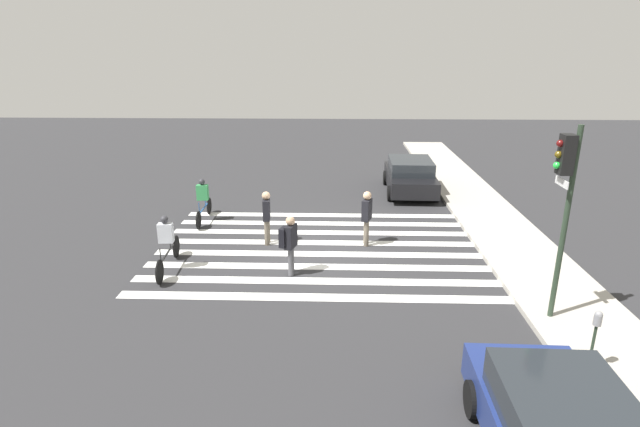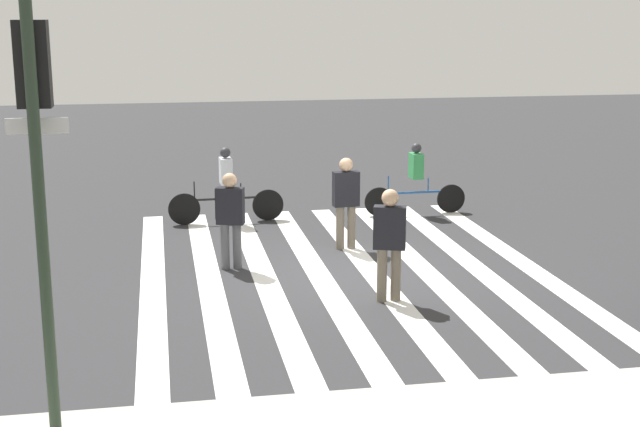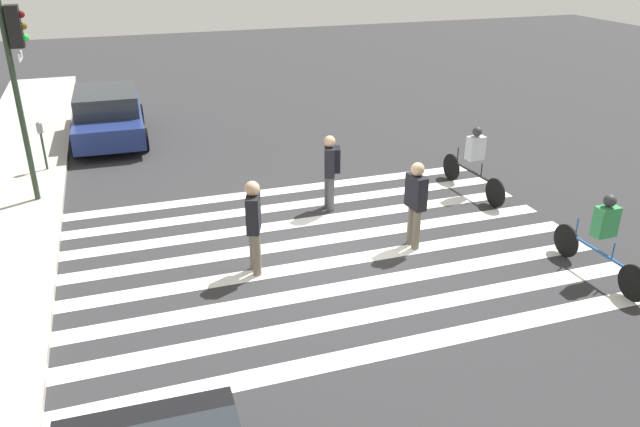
% 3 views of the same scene
% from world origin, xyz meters
% --- Properties ---
extents(ground_plane, '(60.00, 60.00, 0.00)m').
position_xyz_m(ground_plane, '(0.00, 0.00, 0.00)').
color(ground_plane, '#2D2D30').
extents(crosswalk_stripes, '(6.95, 10.00, 0.01)m').
position_xyz_m(crosswalk_stripes, '(-0.00, 0.00, 0.00)').
color(crosswalk_stripes, white).
rests_on(crosswalk_stripes, ground_plane).
extents(traffic_light, '(0.60, 0.50, 4.54)m').
position_xyz_m(traffic_light, '(4.25, 5.41, 3.18)').
color(traffic_light, '#283828').
rests_on(traffic_light, ground_plane).
extents(pedestrian_adult_tall_backpack, '(0.54, 0.37, 1.78)m').
position_xyz_m(pedestrian_adult_tall_backpack, '(-0.35, 1.55, 1.00)').
color(pedestrian_adult_tall_backpack, '#6B6051').
rests_on(pedestrian_adult_tall_backpack, ground_plane).
extents(pedestrian_adult_blue_shirt, '(0.52, 0.49, 1.71)m').
position_xyz_m(pedestrian_adult_blue_shirt, '(1.92, -0.71, 1.00)').
color(pedestrian_adult_blue_shirt, '#4C4C51').
rests_on(pedestrian_adult_blue_shirt, ground_plane).
extents(pedestrian_child_with_backpack, '(0.50, 0.26, 1.75)m').
position_xyz_m(pedestrian_child_with_backpack, '(-0.34, -1.63, 0.99)').
color(pedestrian_child_with_backpack, '#6B6051').
rests_on(pedestrian_child_with_backpack, ground_plane).
extents(cyclist_mid_street, '(2.46, 0.41, 1.62)m').
position_xyz_m(cyclist_mid_street, '(1.72, -4.18, 0.87)').
color(cyclist_mid_street, black).
rests_on(cyclist_mid_street, ground_plane).
extents(cyclist_far_lane, '(2.31, 0.40, 1.60)m').
position_xyz_m(cyclist_far_lane, '(-2.46, -4.22, 0.86)').
color(cyclist_far_lane, black).
rests_on(cyclist_far_lane, ground_plane).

